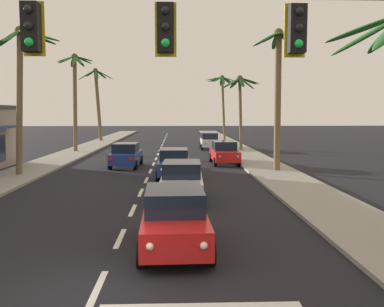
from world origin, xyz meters
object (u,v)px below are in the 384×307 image
(palm_right_third, at_px, (240,92))
(palm_right_farthest, at_px, (222,91))
(palm_left_second, at_px, (20,69))
(palm_left_third, at_px, (75,84))
(sedan_parked_nearest_kerb, at_px, (224,152))
(sedan_parked_mid_kerb, at_px, (210,141))
(palm_left_farthest, at_px, (97,94))
(sedan_oncoming_far, at_px, (126,155))
(traffic_signal_mast, at_px, (248,55))
(sedan_fifth_in_queue, at_px, (174,163))
(palm_right_second, at_px, (278,75))
(sedan_third_in_queue, at_px, (182,181))
(sedan_lead_at_stop_bar, at_px, (175,218))

(palm_right_third, xyz_separation_m, palm_right_farthest, (-0.16, 14.54, 0.83))
(palm_left_second, height_order, palm_right_third, palm_left_second)
(palm_right_farthest, bearing_deg, palm_left_third, -135.79)
(sedan_parked_nearest_kerb, xyz_separation_m, palm_right_third, (2.61, 10.08, 4.88))
(sedan_parked_nearest_kerb, bearing_deg, sedan_parked_mid_kerb, 90.45)
(palm_left_farthest, bearing_deg, sedan_oncoming_far, -75.41)
(sedan_parked_nearest_kerb, height_order, palm_right_farthest, palm_right_farthest)
(traffic_signal_mast, height_order, palm_right_third, palm_right_third)
(sedan_fifth_in_queue, relative_size, palm_right_second, 0.50)
(palm_left_third, relative_size, palm_left_farthest, 0.98)
(sedan_fifth_in_queue, bearing_deg, palm_left_third, 120.57)
(sedan_oncoming_far, xyz_separation_m, palm_right_farthest, (9.51, 26.15, 5.71))
(sedan_oncoming_far, height_order, sedan_parked_nearest_kerb, same)
(traffic_signal_mast, xyz_separation_m, sedan_fifth_in_queue, (-1.57, 16.28, -4.07))
(palm_left_third, bearing_deg, palm_right_farthest, 44.21)
(traffic_signal_mast, bearing_deg, palm_left_farthest, 103.95)
(sedan_fifth_in_queue, xyz_separation_m, sedan_parked_mid_kerb, (3.58, 19.31, 0.00))
(palm_left_farthest, distance_m, palm_right_third, 22.07)
(sedan_fifth_in_queue, xyz_separation_m, palm_left_second, (-8.94, 0.72, 5.45))
(sedan_third_in_queue, distance_m, palm_right_second, 11.67)
(sedan_parked_nearest_kerb, xyz_separation_m, sedan_parked_mid_kerb, (-0.10, 12.88, 0.00))
(sedan_parked_nearest_kerb, height_order, palm_left_second, palm_left_second)
(sedan_lead_at_stop_bar, bearing_deg, palm_left_third, 108.23)
(palm_left_farthest, bearing_deg, sedan_fifth_in_queue, -71.85)
(sedan_parked_nearest_kerb, relative_size, palm_right_second, 0.50)
(sedan_parked_mid_kerb, height_order, palm_left_second, palm_left_second)
(traffic_signal_mast, bearing_deg, palm_left_third, 108.82)
(sedan_parked_nearest_kerb, xyz_separation_m, palm_left_third, (-13.09, 9.51, 5.65))
(sedan_oncoming_far, xyz_separation_m, palm_right_second, (9.91, -2.97, 5.27))
(sedan_parked_nearest_kerb, bearing_deg, sedan_fifth_in_queue, -119.82)
(palm_left_third, bearing_deg, sedan_fifth_in_queue, -59.43)
(sedan_oncoming_far, relative_size, palm_left_third, 0.48)
(sedan_oncoming_far, xyz_separation_m, palm_left_third, (-6.03, 11.03, 5.65))
(palm_left_farthest, bearing_deg, sedan_parked_nearest_kerb, -60.68)
(sedan_parked_mid_kerb, bearing_deg, palm_right_second, -80.37)
(sedan_parked_mid_kerb, distance_m, palm_right_second, 18.40)
(sedan_third_in_queue, xyz_separation_m, palm_left_third, (-9.79, 22.41, 5.65))
(sedan_third_in_queue, bearing_deg, sedan_fifth_in_queue, 93.40)
(sedan_third_in_queue, height_order, palm_right_third, palm_right_third)
(sedan_third_in_queue, relative_size, sedan_parked_mid_kerb, 1.01)
(sedan_third_in_queue, relative_size, palm_left_third, 0.48)
(sedan_lead_at_stop_bar, relative_size, sedan_oncoming_far, 1.00)
(palm_left_second, bearing_deg, palm_right_second, 4.44)
(palm_right_third, bearing_deg, palm_left_third, -177.89)
(sedan_fifth_in_queue, bearing_deg, palm_left_farthest, 108.15)
(traffic_signal_mast, height_order, palm_right_farthest, palm_right_farthest)
(traffic_signal_mast, relative_size, palm_left_second, 1.23)
(palm_left_second, bearing_deg, traffic_signal_mast, -58.27)
(sedan_oncoming_far, distance_m, palm_left_third, 13.78)
(sedan_fifth_in_queue, bearing_deg, sedan_lead_at_stop_bar, -89.51)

